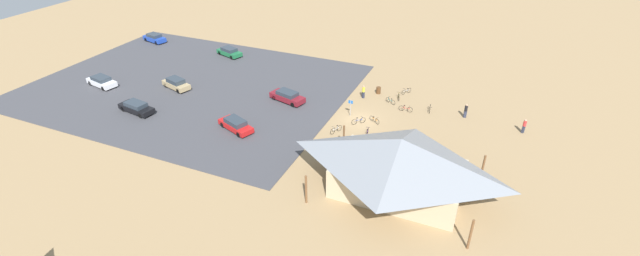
{
  "coord_description": "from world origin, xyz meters",
  "views": [
    {
      "loc": [
        -13.5,
        43.38,
        25.55
      ],
      "look_at": [
        2.87,
        5.34,
        1.2
      ],
      "focal_mm": 24.41,
      "sensor_mm": 36.0,
      "label": 1
    }
  ],
  "objects_px": {
    "bicycle_red_by_bin": "(406,109)",
    "visitor_near_lot": "(363,91)",
    "car_blue_by_curb": "(154,38)",
    "bicycle_black_edge_north": "(430,109)",
    "visitor_by_pavilion": "(524,126)",
    "car_red_mid_lot": "(236,125)",
    "bicycle_yellow_yard_left": "(399,97)",
    "bicycle_white_yard_center": "(336,130)",
    "bicycle_silver_yard_right": "(406,91)",
    "bike_pavilion": "(399,162)",
    "car_maroon_back_corner": "(287,96)",
    "bicycle_blue_trailside": "(359,121)",
    "visitor_at_bikes": "(466,110)",
    "bicycle_purple_lone_east": "(367,132)",
    "car_green_far_end": "(229,52)",
    "car_black_inner_stall": "(136,107)",
    "lot_sign": "(351,106)",
    "bicycle_orange_lone_west": "(374,120)",
    "car_tan_second_row": "(176,84)",
    "trash_bin": "(378,90)",
    "bicycle_teal_near_sign": "(390,101)",
    "car_white_aisle_side": "(102,81)"
  },
  "relations": [
    {
      "from": "bicycle_red_by_bin",
      "to": "lot_sign",
      "type": "bearing_deg",
      "value": 32.83
    },
    {
      "from": "car_black_inner_stall",
      "to": "bicycle_teal_near_sign",
      "type": "bearing_deg",
      "value": -152.33
    },
    {
      "from": "bicycle_orange_lone_west",
      "to": "bicycle_white_yard_center",
      "type": "bearing_deg",
      "value": 49.67
    },
    {
      "from": "bicycle_orange_lone_west",
      "to": "car_tan_second_row",
      "type": "distance_m",
      "value": 27.71
    },
    {
      "from": "bicycle_yellow_yard_left",
      "to": "car_black_inner_stall",
      "type": "height_order",
      "value": "car_black_inner_stall"
    },
    {
      "from": "bicycle_purple_lone_east",
      "to": "bike_pavilion",
      "type": "bearing_deg",
      "value": 123.12
    },
    {
      "from": "bicycle_purple_lone_east",
      "to": "car_green_far_end",
      "type": "relative_size",
      "value": 0.37
    },
    {
      "from": "bicycle_orange_lone_west",
      "to": "car_blue_by_curb",
      "type": "relative_size",
      "value": 0.31
    },
    {
      "from": "car_black_inner_stall",
      "to": "car_maroon_back_corner",
      "type": "height_order",
      "value": "car_maroon_back_corner"
    },
    {
      "from": "bike_pavilion",
      "to": "car_white_aisle_side",
      "type": "relative_size",
      "value": 3.0
    },
    {
      "from": "car_tan_second_row",
      "to": "car_green_far_end",
      "type": "distance_m",
      "value": 13.32
    },
    {
      "from": "bicycle_yellow_yard_left",
      "to": "visitor_at_bikes",
      "type": "distance_m",
      "value": 8.75
    },
    {
      "from": "bicycle_red_by_bin",
      "to": "visitor_near_lot",
      "type": "distance_m",
      "value": 6.24
    },
    {
      "from": "bicycle_red_by_bin",
      "to": "car_blue_by_curb",
      "type": "relative_size",
      "value": 0.38
    },
    {
      "from": "car_red_mid_lot",
      "to": "car_blue_by_curb",
      "type": "height_order",
      "value": "car_blue_by_curb"
    },
    {
      "from": "bicycle_blue_trailside",
      "to": "visitor_at_bikes",
      "type": "height_order",
      "value": "visitor_at_bikes"
    },
    {
      "from": "bicycle_blue_trailside",
      "to": "car_red_mid_lot",
      "type": "xyz_separation_m",
      "value": [
        12.45,
        6.94,
        0.34
      ]
    },
    {
      "from": "bicycle_red_by_bin",
      "to": "bicycle_purple_lone_east",
      "type": "bearing_deg",
      "value": 70.4
    },
    {
      "from": "bike_pavilion",
      "to": "lot_sign",
      "type": "xyz_separation_m",
      "value": [
        8.86,
        -12.0,
        -1.89
      ]
    },
    {
      "from": "bicycle_blue_trailside",
      "to": "car_maroon_back_corner",
      "type": "xyz_separation_m",
      "value": [
        10.31,
        -1.84,
        0.37
      ]
    },
    {
      "from": "bicycle_yellow_yard_left",
      "to": "bicycle_white_yard_center",
      "type": "xyz_separation_m",
      "value": [
        4.42,
        11.13,
        0.03
      ]
    },
    {
      "from": "bike_pavilion",
      "to": "car_maroon_back_corner",
      "type": "relative_size",
      "value": 2.88
    },
    {
      "from": "bicycle_yellow_yard_left",
      "to": "car_maroon_back_corner",
      "type": "xyz_separation_m",
      "value": [
        13.04,
        6.37,
        0.39
      ]
    },
    {
      "from": "bicycle_black_edge_north",
      "to": "visitor_near_lot",
      "type": "relative_size",
      "value": 0.97
    },
    {
      "from": "visitor_near_lot",
      "to": "bicycle_purple_lone_east",
      "type": "bearing_deg",
      "value": 111.22
    },
    {
      "from": "bicycle_orange_lone_west",
      "to": "visitor_near_lot",
      "type": "relative_size",
      "value": 0.81
    },
    {
      "from": "bicycle_yellow_yard_left",
      "to": "car_blue_by_curb",
      "type": "height_order",
      "value": "car_blue_by_curb"
    },
    {
      "from": "bicycle_yellow_yard_left",
      "to": "bicycle_orange_lone_west",
      "type": "distance_m",
      "value": 7.28
    },
    {
      "from": "bike_pavilion",
      "to": "car_white_aisle_side",
      "type": "distance_m",
      "value": 43.89
    },
    {
      "from": "bicycle_orange_lone_west",
      "to": "bicycle_yellow_yard_left",
      "type": "bearing_deg",
      "value": -98.62
    },
    {
      "from": "bike_pavilion",
      "to": "car_tan_second_row",
      "type": "distance_m",
      "value": 34.87
    },
    {
      "from": "car_maroon_back_corner",
      "to": "visitor_at_bikes",
      "type": "bearing_deg",
      "value": -167.72
    },
    {
      "from": "bike_pavilion",
      "to": "bicycle_black_edge_north",
      "type": "relative_size",
      "value": 8.51
    },
    {
      "from": "bicycle_purple_lone_east",
      "to": "bicycle_teal_near_sign",
      "type": "xyz_separation_m",
      "value": [
        -0.29,
        -8.68,
        -0.03
      ]
    },
    {
      "from": "bicycle_silver_yard_right",
      "to": "visitor_by_pavilion",
      "type": "distance_m",
      "value": 15.36
    },
    {
      "from": "lot_sign",
      "to": "bicycle_white_yard_center",
      "type": "distance_m",
      "value": 4.44
    },
    {
      "from": "bike_pavilion",
      "to": "bicycle_white_yard_center",
      "type": "xyz_separation_m",
      "value": [
        9.01,
        -7.68,
        -2.91
      ]
    },
    {
      "from": "bicycle_red_by_bin",
      "to": "bicycle_silver_yard_right",
      "type": "bearing_deg",
      "value": -77.39
    },
    {
      "from": "bicycle_silver_yard_right",
      "to": "bicycle_white_yard_center",
      "type": "height_order",
      "value": "bicycle_white_yard_center"
    },
    {
      "from": "bike_pavilion",
      "to": "trash_bin",
      "type": "bearing_deg",
      "value": -68.8
    },
    {
      "from": "bicycle_white_yard_center",
      "to": "bicycle_blue_trailside",
      "type": "bearing_deg",
      "value": -120.15
    },
    {
      "from": "lot_sign",
      "to": "bicycle_purple_lone_east",
      "type": "height_order",
      "value": "lot_sign"
    },
    {
      "from": "bicycle_black_edge_north",
      "to": "car_black_inner_stall",
      "type": "distance_m",
      "value": 36.2
    },
    {
      "from": "bicycle_red_by_bin",
      "to": "car_red_mid_lot",
      "type": "height_order",
      "value": "car_red_mid_lot"
    },
    {
      "from": "visitor_near_lot",
      "to": "bicycle_white_yard_center",
      "type": "bearing_deg",
      "value": 89.78
    },
    {
      "from": "bicycle_white_yard_center",
      "to": "visitor_by_pavilion",
      "type": "height_order",
      "value": "visitor_by_pavilion"
    },
    {
      "from": "car_black_inner_stall",
      "to": "car_red_mid_lot",
      "type": "bearing_deg",
      "value": -174.98
    },
    {
      "from": "bicycle_black_edge_north",
      "to": "visitor_by_pavilion",
      "type": "xyz_separation_m",
      "value": [
        -10.73,
        0.99,
        0.54
      ]
    },
    {
      "from": "car_maroon_back_corner",
      "to": "visitor_near_lot",
      "type": "xyz_separation_m",
      "value": [
        -8.65,
        -4.89,
        0.17
      ]
    },
    {
      "from": "bike_pavilion",
      "to": "car_blue_by_curb",
      "type": "xyz_separation_m",
      "value": [
        49.3,
        -23.74,
        -2.54
      ]
    }
  ]
}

